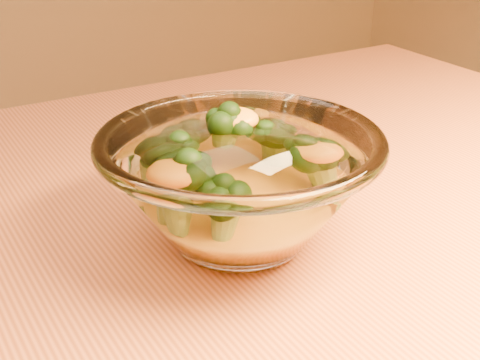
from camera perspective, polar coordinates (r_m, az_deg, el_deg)
table at (r=0.60m, az=-6.12°, el=-13.69°), size 1.20×0.80×0.75m
glass_bowl at (r=0.52m, az=0.00°, el=-0.48°), size 0.22×0.22×0.10m
cheese_sauce at (r=0.53m, az=0.00°, el=-2.50°), size 0.12×0.12×0.03m
broccoli_heap at (r=0.52m, az=-1.51°, el=1.28°), size 0.14×0.13×0.08m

